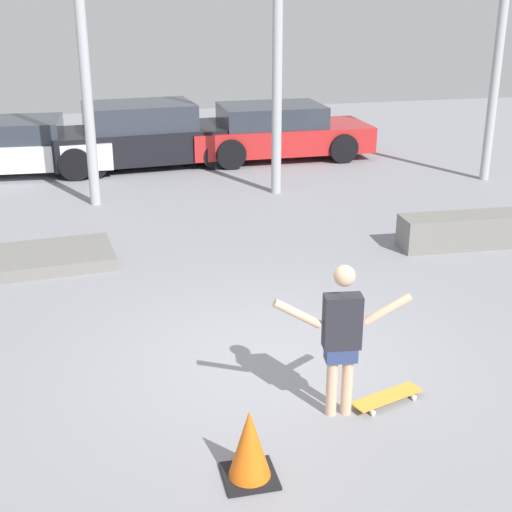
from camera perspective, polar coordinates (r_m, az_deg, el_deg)
The scene contains 10 objects.
ground_plane at distance 8.24m, azimuth 1.48°, elevation -8.49°, with size 36.00×36.00×0.00m, color gray.
skateboarder at distance 6.94m, azimuth 6.88°, elevation -6.16°, with size 1.36×0.25×1.60m.
skateboard at distance 7.60m, azimuth 10.43°, elevation -11.04°, with size 0.83×0.45×0.08m.
grind_box at distance 12.16m, azimuth 16.09°, elevation 1.95°, with size 2.04×0.58×0.54m, color slate.
manual_pad at distance 11.48m, azimuth -19.10°, elevation -0.44°, with size 3.09×1.31×0.19m, color slate.
canopy_support_right at distance 15.14m, azimuth 11.07°, elevation 19.14°, with size 4.99×0.20×6.18m.
parked_car_white at distance 17.25m, azimuth -18.79°, elevation 8.28°, with size 4.43×2.20×1.23m.
parked_car_black at distance 17.31m, azimuth -8.81°, elevation 9.48°, with size 4.66×2.30×1.48m.
parked_car_red at distance 17.90m, azimuth 1.63°, elevation 9.91°, with size 4.49×2.05×1.32m.
traffic_cone at distance 6.33m, azimuth -0.53°, elevation -14.91°, with size 0.47×0.47×0.68m.
Camera 1 is at (-1.85, -6.94, 4.03)m, focal length 50.00 mm.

